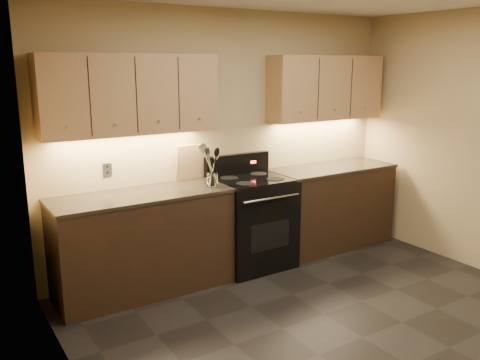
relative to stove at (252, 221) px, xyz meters
The scene contains 16 objects.
floor 1.75m from the stove, 92.72° to the right, with size 4.00×4.00×0.00m, color black.
wall_back 0.88m from the stove, 104.10° to the left, with size 4.00×0.04×2.60m, color tan.
wall_left 2.80m from the stove, 141.05° to the right, with size 0.04×4.00×2.60m, color tan.
counter_left 1.18m from the stove, behind, with size 1.62×0.62×0.93m.
counter_right 1.10m from the stove, ahead, with size 1.46×0.62×0.93m.
stove is the anchor object (origin of this frame).
upper_cab_left 1.78m from the stove, behind, with size 1.60×0.30×0.70m, color tan.
upper_cab_right 1.73m from the stove, ahead, with size 1.44×0.30×0.70m, color tan.
outlet_plate 1.55m from the stove, 167.24° to the left, with size 0.09×0.01×0.12m, color #B2B5BA.
utensil_crock 0.72m from the stove, behind, with size 0.13×0.13×0.13m.
cutting_board 0.89m from the stove, 153.66° to the left, with size 0.29×0.02×0.36m, color #DBBD76.
wooden_spoon 0.82m from the stove, behind, with size 0.06×0.06×0.32m, color #DBBD76, non-canonical shape.
black_spoon 0.82m from the stove, behind, with size 0.06×0.06×0.35m, color black, non-canonical shape.
black_turner 0.82m from the stove, 168.51° to the right, with size 0.08×0.08×0.34m, color black, non-canonical shape.
steel_spatula 0.81m from the stove, behind, with size 0.08×0.08×0.39m, color silver, non-canonical shape.
steel_skimmer 0.82m from the stove, 168.54° to the right, with size 0.09×0.09×0.40m, color silver, non-canonical shape.
Camera 1 is at (-2.70, -2.49, 2.07)m, focal length 38.00 mm.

